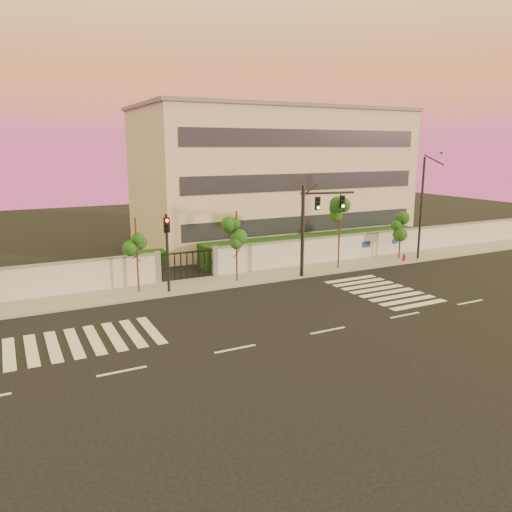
# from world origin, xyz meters

# --- Properties ---
(ground) EXTENTS (120.00, 120.00, 0.00)m
(ground) POSITION_xyz_m (0.00, 0.00, 0.00)
(ground) COLOR black
(ground) RESTS_ON ground
(sidewalk) EXTENTS (60.00, 3.00, 0.15)m
(sidewalk) POSITION_xyz_m (0.00, 10.50, 0.07)
(sidewalk) COLOR gray
(sidewalk) RESTS_ON ground
(perimeter_wall) EXTENTS (60.00, 0.36, 2.20)m
(perimeter_wall) POSITION_xyz_m (0.10, 12.00, 1.07)
(perimeter_wall) COLOR silver
(perimeter_wall) RESTS_ON ground
(hedge_row) EXTENTS (41.00, 4.25, 1.80)m
(hedge_row) POSITION_xyz_m (1.17, 14.74, 0.82)
(hedge_row) COLOR #103712
(hedge_row) RESTS_ON ground
(institutional_building) EXTENTS (24.40, 12.40, 12.25)m
(institutional_building) POSITION_xyz_m (9.00, 21.99, 6.16)
(institutional_building) COLOR beige
(institutional_building) RESTS_ON ground
(road_markings) EXTENTS (57.00, 7.62, 0.02)m
(road_markings) POSITION_xyz_m (-1.58, 3.76, 0.01)
(road_markings) COLOR silver
(road_markings) RESTS_ON ground
(street_tree_c) EXTENTS (1.33, 1.06, 4.71)m
(street_tree_c) POSITION_xyz_m (-6.65, 10.51, 3.46)
(street_tree_c) COLOR #382314
(street_tree_c) RESTS_ON ground
(street_tree_d) EXTENTS (1.41, 1.12, 4.78)m
(street_tree_d) POSITION_xyz_m (-0.21, 10.08, 3.51)
(street_tree_d) COLOR #382314
(street_tree_d) RESTS_ON ground
(street_tree_e) EXTENTS (1.52, 1.21, 5.53)m
(street_tree_e) POSITION_xyz_m (7.92, 9.97, 4.06)
(street_tree_e) COLOR #382314
(street_tree_e) RESTS_ON ground
(street_tree_f) EXTENTS (1.48, 1.18, 3.67)m
(street_tree_f) POSITION_xyz_m (14.13, 10.36, 2.71)
(street_tree_f) COLOR #382314
(street_tree_f) RESTS_ON ground
(traffic_signal_main) EXTENTS (4.00, 0.94, 6.36)m
(traffic_signal_main) POSITION_xyz_m (5.04, 9.12, 4.02)
(traffic_signal_main) COLOR black
(traffic_signal_main) RESTS_ON ground
(traffic_signal_secondary) EXTENTS (0.38, 0.36, 4.91)m
(traffic_signal_secondary) POSITION_xyz_m (-5.02, 9.62, 3.12)
(traffic_signal_secondary) COLOR black
(traffic_signal_secondary) RESTS_ON ground
(streetlight_east) EXTENTS (0.50, 2.03, 8.45)m
(streetlight_east) POSITION_xyz_m (15.35, 9.39, 4.57)
(streetlight_east) COLOR black
(streetlight_east) RESTS_ON ground
(fire_hydrant) EXTENTS (0.28, 0.26, 0.71)m
(fire_hydrant) POSITION_xyz_m (13.77, 9.42, 0.35)
(fire_hydrant) COLOR #B60C1A
(fire_hydrant) RESTS_ON ground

